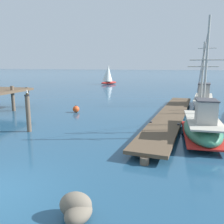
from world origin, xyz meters
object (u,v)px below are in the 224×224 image
at_px(mooring_piling, 28,113).
at_px(shore_rock_near_left, 77,208).
at_px(fishing_boat_1, 202,127).
at_px(mooring_buoy, 76,109).
at_px(fishing_boat_2, 203,99).
at_px(perched_seagull, 27,92).
at_px(distant_sailboat, 108,75).

xyz_separation_m(mooring_piling, shore_rock_near_left, (6.21, -6.47, -0.84)).
height_order(fishing_boat_1, mooring_buoy, fishing_boat_1).
distance_m(fishing_boat_2, perched_seagull, 15.85).
height_order(shore_rock_near_left, distant_sailboat, distant_sailboat).
relative_size(shore_rock_near_left, distant_sailboat, 0.25).
distance_m(fishing_boat_1, shore_rock_near_left, 8.58).
height_order(mooring_piling, distant_sailboat, distant_sailboat).
height_order(perched_seagull, shore_rock_near_left, perched_seagull).
bearing_deg(mooring_buoy, shore_rock_near_left, -63.88).
relative_size(mooring_piling, shore_rock_near_left, 2.12).
bearing_deg(mooring_piling, fishing_boat_2, 49.64).
xyz_separation_m(mooring_piling, perched_seagull, (-0.00, 0.00, 1.20)).
xyz_separation_m(fishing_boat_2, mooring_piling, (-10.21, -12.01, 0.41)).
height_order(fishing_boat_2, mooring_buoy, fishing_boat_2).
height_order(fishing_boat_1, fishing_boat_2, fishing_boat_2).
bearing_deg(shore_rock_near_left, mooring_piling, 133.82).
bearing_deg(distant_sailboat, fishing_boat_2, -53.37).
xyz_separation_m(fishing_boat_2, distant_sailboat, (-16.95, 22.80, 1.15)).
xyz_separation_m(fishing_boat_2, mooring_buoy, (-10.15, -5.95, -0.44)).
distance_m(fishing_boat_1, mooring_piling, 9.69).
bearing_deg(mooring_piling, shore_rock_near_left, -46.18).
height_order(fishing_boat_2, mooring_piling, fishing_boat_2).
relative_size(shore_rock_near_left, mooring_buoy, 1.66).
relative_size(fishing_boat_1, perched_seagull, 20.54).
bearing_deg(distant_sailboat, perched_seagull, -79.05).
bearing_deg(shore_rock_near_left, distant_sailboat, 107.41).
distance_m(mooring_piling, mooring_buoy, 6.13).
xyz_separation_m(perched_seagull, distant_sailboat, (-6.73, 34.81, -0.46)).
bearing_deg(mooring_piling, mooring_buoy, 89.41).
xyz_separation_m(mooring_piling, mooring_buoy, (0.06, 6.07, -0.85)).
xyz_separation_m(shore_rock_near_left, mooring_buoy, (-6.15, 12.54, -0.01)).
bearing_deg(fishing_boat_1, distant_sailboat, 116.04).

